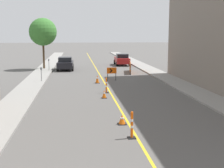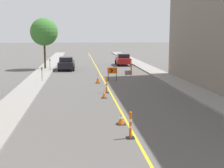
{
  "view_description": "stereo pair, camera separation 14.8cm",
  "coord_description": "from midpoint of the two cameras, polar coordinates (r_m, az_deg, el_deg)",
  "views": [
    {
      "loc": [
        -2.5,
        -3.19,
        4.35
      ],
      "look_at": [
        -0.12,
        17.33,
        1.0
      ],
      "focal_mm": 50.0,
      "sensor_mm": 36.0,
      "label": 1
    },
    {
      "loc": [
        -2.36,
        -3.21,
        4.35
      ],
      "look_at": [
        -0.12,
        17.33,
        1.0
      ],
      "focal_mm": 50.0,
      "sensor_mm": 36.0,
      "label": 2
    }
  ],
  "objects": [
    {
      "name": "lane_stripe",
      "position": [
        37.61,
        -2.87,
        2.57
      ],
      "size": [
        0.12,
        68.17,
        0.01
      ],
      "color": "gold",
      "rests_on": "ground_plane"
    },
    {
      "name": "sidewalk_left",
      "position": [
        37.73,
        -12.47,
        2.48
      ],
      "size": [
        2.05,
        68.17,
        0.13
      ],
      "color": "gray",
      "rests_on": "ground_plane"
    },
    {
      "name": "sidewalk_right",
      "position": [
        38.53,
        6.52,
        2.77
      ],
      "size": [
        2.05,
        68.17,
        0.13
      ],
      "color": "gray",
      "rests_on": "ground_plane"
    },
    {
      "name": "traffic_cone_second",
      "position": [
        15.19,
        1.56,
        -6.5
      ],
      "size": [
        0.42,
        0.42,
        0.48
      ],
      "color": "black",
      "rests_on": "ground_plane"
    },
    {
      "name": "traffic_cone_third",
      "position": [
        21.22,
        -1.64,
        -1.86
      ],
      "size": [
        0.35,
        0.35,
        0.56
      ],
      "color": "black",
      "rests_on": "ground_plane"
    },
    {
      "name": "traffic_cone_fourth",
      "position": [
        27.65,
        -2.86,
        0.91
      ],
      "size": [
        0.4,
        0.4,
        0.73
      ],
      "color": "black",
      "rests_on": "ground_plane"
    },
    {
      "name": "delineator_post_front",
      "position": [
        13.17,
        3.32,
        -7.81
      ],
      "size": [
        0.34,
        0.34,
        1.16
      ],
      "color": "black",
      "rests_on": "ground_plane"
    },
    {
      "name": "delineator_post_rear",
      "position": [
        23.07,
        -1.24,
        -0.42
      ],
      "size": [
        0.34,
        0.34,
        1.14
      ],
      "color": "black",
      "rests_on": "ground_plane"
    },
    {
      "name": "arrow_barricade_primary",
      "position": [
        28.95,
        -0.21,
        2.34
      ],
      "size": [
        0.91,
        0.13,
        1.24
      ],
      "rotation": [
        0.0,
        0.0,
        0.07
      ],
      "color": "#EF560C",
      "rests_on": "ground_plane"
    },
    {
      "name": "safety_mesh_fence",
      "position": [
        35.15,
        3.23,
        3.06
      ],
      "size": [
        0.64,
        4.13,
        1.19
      ],
      "rotation": [
        0.0,
        0.0,
        1.43
      ],
      "color": "#EF560C",
      "rests_on": "ground_plane"
    },
    {
      "name": "parked_car_curb_near",
      "position": [
        37.98,
        -8.63,
        3.75
      ],
      "size": [
        1.94,
        4.34,
        1.59
      ],
      "rotation": [
        0.0,
        0.0,
        -0.02
      ],
      "color": "black",
      "rests_on": "ground_plane"
    },
    {
      "name": "parked_car_curb_mid",
      "position": [
        43.4,
        1.74,
        4.52
      ],
      "size": [
        1.95,
        4.36,
        1.59
      ],
      "rotation": [
        0.0,
        0.0,
        -0.04
      ],
      "color": "maroon",
      "rests_on": "ground_plane"
    },
    {
      "name": "parking_meter_near_curb",
      "position": [
        28.69,
        -12.97,
        2.33
      ],
      "size": [
        0.12,
        0.11,
        1.26
      ],
      "color": "#4C4C51",
      "rests_on": "sidewalk_left"
    },
    {
      "name": "parking_meter_far_curb",
      "position": [
        36.79,
        -11.59,
        3.95
      ],
      "size": [
        0.12,
        0.11,
        1.36
      ],
      "color": "#4C4C51",
      "rests_on": "sidewalk_left"
    },
    {
      "name": "street_tree_left_near",
      "position": [
        38.93,
        -12.64,
        9.27
      ],
      "size": [
        3.32,
        3.32,
        6.08
      ],
      "color": "#4C3823",
      "rests_on": "sidewalk_left"
    }
  ]
}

